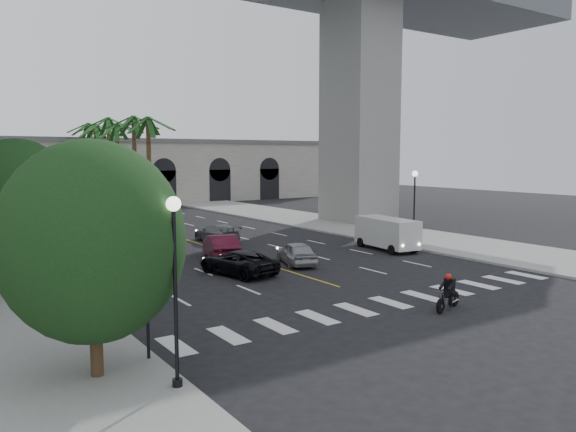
{
  "coord_description": "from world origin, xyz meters",
  "views": [
    {
      "loc": [
        -17.1,
        -18.89,
        6.44
      ],
      "look_at": [
        -0.37,
        6.0,
        3.15
      ],
      "focal_mm": 35.0,
      "sensor_mm": 36.0,
      "label": 1
    }
  ],
  "objects_px": {
    "car_b": "(221,247)",
    "car_c": "(238,262)",
    "lamp_post_left_far": "(32,211)",
    "car_a": "(297,253)",
    "cargo_van": "(387,232)",
    "traffic_signal_far": "(108,263)",
    "lamp_post_right": "(414,202)",
    "lamp_post_left_near": "(175,276)",
    "traffic_signal_near": "(147,284)",
    "motorcycle_rider": "(449,293)",
    "pedestrian_b": "(65,290)",
    "car_e": "(110,244)",
    "car_d": "(217,233)"
  },
  "relations": [
    {
      "from": "lamp_post_left_near",
      "to": "motorcycle_rider",
      "type": "relative_size",
      "value": 2.59
    },
    {
      "from": "traffic_signal_far",
      "to": "car_e",
      "type": "distance_m",
      "value": 15.52
    },
    {
      "from": "car_d",
      "to": "pedestrian_b",
      "type": "relative_size",
      "value": 2.48
    },
    {
      "from": "lamp_post_left_far",
      "to": "motorcycle_rider",
      "type": "relative_size",
      "value": 2.59
    },
    {
      "from": "traffic_signal_near",
      "to": "pedestrian_b",
      "type": "relative_size",
      "value": 1.97
    },
    {
      "from": "car_c",
      "to": "lamp_post_left_near",
      "type": "bearing_deg",
      "value": 42.69
    },
    {
      "from": "traffic_signal_near",
      "to": "car_e",
      "type": "height_order",
      "value": "traffic_signal_near"
    },
    {
      "from": "car_a",
      "to": "car_e",
      "type": "height_order",
      "value": "car_e"
    },
    {
      "from": "cargo_van",
      "to": "lamp_post_left_far",
      "type": "bearing_deg",
      "value": 167.61
    },
    {
      "from": "lamp_post_left_far",
      "to": "cargo_van",
      "type": "height_order",
      "value": "lamp_post_left_far"
    },
    {
      "from": "car_b",
      "to": "car_c",
      "type": "distance_m",
      "value": 4.53
    },
    {
      "from": "lamp_post_left_near",
      "to": "lamp_post_right",
      "type": "bearing_deg",
      "value": 29.69
    },
    {
      "from": "car_b",
      "to": "traffic_signal_near",
      "type": "bearing_deg",
      "value": 72.63
    },
    {
      "from": "car_b",
      "to": "car_c",
      "type": "bearing_deg",
      "value": 91.53
    },
    {
      "from": "traffic_signal_far",
      "to": "car_c",
      "type": "distance_m",
      "value": 10.54
    },
    {
      "from": "lamp_post_right",
      "to": "traffic_signal_far",
      "type": "bearing_deg",
      "value": -164.02
    },
    {
      "from": "car_a",
      "to": "cargo_van",
      "type": "height_order",
      "value": "cargo_van"
    },
    {
      "from": "car_b",
      "to": "car_d",
      "type": "relative_size",
      "value": 1.03
    },
    {
      "from": "lamp_post_left_near",
      "to": "traffic_signal_far",
      "type": "distance_m",
      "value": 6.54
    },
    {
      "from": "car_d",
      "to": "car_e",
      "type": "xyz_separation_m",
      "value": [
        -8.47,
        -1.94,
        0.17
      ]
    },
    {
      "from": "lamp_post_right",
      "to": "car_c",
      "type": "xyz_separation_m",
      "value": [
        -14.12,
        -0.65,
        -2.55
      ]
    },
    {
      "from": "lamp_post_left_far",
      "to": "motorcycle_rider",
      "type": "xyz_separation_m",
      "value": [
        12.64,
        -19.64,
        -2.52
      ]
    },
    {
      "from": "traffic_signal_far",
      "to": "cargo_van",
      "type": "distance_m",
      "value": 22.01
    },
    {
      "from": "motorcycle_rider",
      "to": "pedestrian_b",
      "type": "bearing_deg",
      "value": 132.34
    },
    {
      "from": "car_e",
      "to": "pedestrian_b",
      "type": "bearing_deg",
      "value": 72.25
    },
    {
      "from": "traffic_signal_near",
      "to": "car_b",
      "type": "xyz_separation_m",
      "value": [
        9.8,
        14.21,
        -1.73
      ]
    },
    {
      "from": "motorcycle_rider",
      "to": "car_b",
      "type": "distance_m",
      "value": 15.59
    },
    {
      "from": "car_e",
      "to": "cargo_van",
      "type": "xyz_separation_m",
      "value": [
        16.46,
        -7.72,
        0.36
      ]
    },
    {
      "from": "traffic_signal_near",
      "to": "motorcycle_rider",
      "type": "distance_m",
      "value": 12.72
    },
    {
      "from": "lamp_post_right",
      "to": "traffic_signal_near",
      "type": "height_order",
      "value": "lamp_post_right"
    },
    {
      "from": "car_b",
      "to": "car_a",
      "type": "bearing_deg",
      "value": 145.15
    },
    {
      "from": "car_e",
      "to": "car_a",
      "type": "bearing_deg",
      "value": 140.98
    },
    {
      "from": "traffic_signal_near",
      "to": "car_a",
      "type": "bearing_deg",
      "value": 38.99
    },
    {
      "from": "lamp_post_left_near",
      "to": "car_e",
      "type": "relative_size",
      "value": 1.09
    },
    {
      "from": "traffic_signal_far",
      "to": "motorcycle_rider",
      "type": "distance_m",
      "value": 13.67
    },
    {
      "from": "traffic_signal_near",
      "to": "cargo_van",
      "type": "height_order",
      "value": "traffic_signal_near"
    },
    {
      "from": "lamp_post_right",
      "to": "traffic_signal_near",
      "type": "xyz_separation_m",
      "value": [
        -22.7,
        -10.5,
        -0.71
      ]
    },
    {
      "from": "car_b",
      "to": "car_d",
      "type": "height_order",
      "value": "car_b"
    },
    {
      "from": "pedestrian_b",
      "to": "car_e",
      "type": "bearing_deg",
      "value": 81.54
    },
    {
      "from": "traffic_signal_near",
      "to": "traffic_signal_far",
      "type": "xyz_separation_m",
      "value": [
        0.0,
        4.0,
        0.0
      ]
    },
    {
      "from": "lamp_post_left_far",
      "to": "car_a",
      "type": "xyz_separation_m",
      "value": [
        12.9,
        -8.14,
        -2.54
      ]
    },
    {
      "from": "car_b",
      "to": "lamp_post_right",
      "type": "bearing_deg",
      "value": -178.82
    },
    {
      "from": "car_a",
      "to": "cargo_van",
      "type": "distance_m",
      "value": 8.04
    },
    {
      "from": "lamp_post_left_near",
      "to": "car_c",
      "type": "distance_m",
      "value": 15.31
    },
    {
      "from": "lamp_post_left_far",
      "to": "lamp_post_right",
      "type": "xyz_separation_m",
      "value": [
        22.8,
        -8.0,
        0.0
      ]
    },
    {
      "from": "traffic_signal_far",
      "to": "car_a",
      "type": "bearing_deg",
      "value": 26.42
    },
    {
      "from": "lamp_post_left_far",
      "to": "pedestrian_b",
      "type": "bearing_deg",
      "value": -94.35
    },
    {
      "from": "traffic_signal_far",
      "to": "car_c",
      "type": "xyz_separation_m",
      "value": [
        8.58,
        5.85,
        -1.84
      ]
    },
    {
      "from": "traffic_signal_far",
      "to": "pedestrian_b",
      "type": "bearing_deg",
      "value": 110.76
    },
    {
      "from": "lamp_post_left_far",
      "to": "car_e",
      "type": "height_order",
      "value": "lamp_post_left_far"
    }
  ]
}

